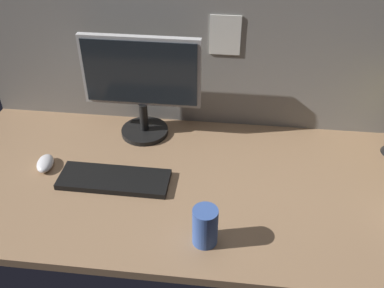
# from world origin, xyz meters

# --- Properties ---
(ground_plane) EXTENTS (1.80, 0.80, 0.03)m
(ground_plane) POSITION_xyz_m (0.00, 0.00, -0.01)
(ground_plane) COLOR #8C6B4C
(cubicle_wall_back) EXTENTS (1.80, 0.06, 0.79)m
(cubicle_wall_back) POSITION_xyz_m (0.00, 0.37, 0.39)
(cubicle_wall_back) COLOR gray
(cubicle_wall_back) RESTS_ON ground_plane
(monitor) EXTENTS (0.43, 0.18, 0.39)m
(monitor) POSITION_xyz_m (-0.27, 0.25, 0.22)
(monitor) COLOR black
(monitor) RESTS_ON ground_plane
(keyboard) EXTENTS (0.37, 0.13, 0.02)m
(keyboard) POSITION_xyz_m (-0.31, -0.05, 0.01)
(keyboard) COLOR black
(keyboard) RESTS_ON ground_plane
(mouse) EXTENTS (0.07, 0.10, 0.03)m
(mouse) POSITION_xyz_m (-0.57, -0.00, 0.02)
(mouse) COLOR silver
(mouse) RESTS_ON ground_plane
(mug_ceramic_blue) EXTENTS (0.07, 0.07, 0.12)m
(mug_ceramic_blue) POSITION_xyz_m (0.01, -0.27, 0.06)
(mug_ceramic_blue) COLOR #38569E
(mug_ceramic_blue) RESTS_ON ground_plane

